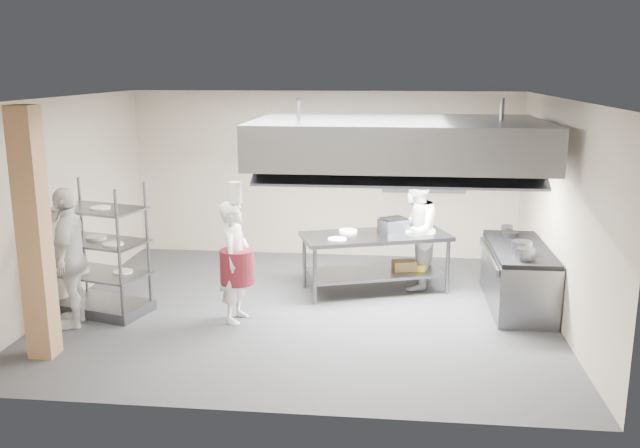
# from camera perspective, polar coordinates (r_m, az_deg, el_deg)

# --- Properties ---
(floor) EXTENTS (7.00, 7.00, 0.00)m
(floor) POSITION_cam_1_polar(r_m,az_deg,el_deg) (9.84, -1.44, -7.21)
(floor) COLOR #38383A
(floor) RESTS_ON ground
(ceiling) EXTENTS (7.00, 7.00, 0.00)m
(ceiling) POSITION_cam_1_polar(r_m,az_deg,el_deg) (9.24, -1.55, 10.53)
(ceiling) COLOR silver
(ceiling) RESTS_ON wall_back
(wall_back) EXTENTS (7.00, 0.00, 7.00)m
(wall_back) POSITION_cam_1_polar(r_m,az_deg,el_deg) (12.35, 0.38, 4.18)
(wall_back) COLOR #B5A690
(wall_back) RESTS_ON ground
(wall_left) EXTENTS (0.00, 6.00, 6.00)m
(wall_left) POSITION_cam_1_polar(r_m,az_deg,el_deg) (10.48, -20.84, 1.71)
(wall_left) COLOR #B5A690
(wall_left) RESTS_ON ground
(wall_right) EXTENTS (0.00, 6.00, 6.00)m
(wall_right) POSITION_cam_1_polar(r_m,az_deg,el_deg) (9.61, 19.67, 0.84)
(wall_right) COLOR #B5A690
(wall_right) RESTS_ON ground
(column) EXTENTS (0.30, 0.30, 3.00)m
(column) POSITION_cam_1_polar(r_m,az_deg,el_deg) (8.56, -22.93, -0.86)
(column) COLOR tan
(column) RESTS_ON floor
(exhaust_hood) EXTENTS (4.00, 2.50, 0.60)m
(exhaust_hood) POSITION_cam_1_polar(r_m,az_deg,el_deg) (9.59, 6.57, 6.95)
(exhaust_hood) COLOR slate
(exhaust_hood) RESTS_ON ceiling
(hood_strip_a) EXTENTS (1.60, 0.12, 0.04)m
(hood_strip_a) POSITION_cam_1_polar(r_m,az_deg,el_deg) (9.67, 1.16, 5.17)
(hood_strip_a) COLOR white
(hood_strip_a) RESTS_ON exhaust_hood
(hood_strip_b) EXTENTS (1.60, 0.12, 0.04)m
(hood_strip_b) POSITION_cam_1_polar(r_m,az_deg,el_deg) (9.68, 11.88, 4.90)
(hood_strip_b) COLOR white
(hood_strip_b) RESTS_ON exhaust_hood
(wall_shelf) EXTENTS (1.50, 0.28, 0.04)m
(wall_shelf) POSITION_cam_1_polar(r_m,az_deg,el_deg) (12.15, 8.80, 3.87)
(wall_shelf) COLOR slate
(wall_shelf) RESTS_ON wall_back
(island) EXTENTS (2.42, 1.61, 0.91)m
(island) POSITION_cam_1_polar(r_m,az_deg,el_deg) (10.52, 4.65, -3.28)
(island) COLOR slate
(island) RESTS_ON floor
(island_worktop) EXTENTS (2.42, 1.61, 0.06)m
(island_worktop) POSITION_cam_1_polar(r_m,az_deg,el_deg) (10.41, 4.70, -1.03)
(island_worktop) COLOR slate
(island_worktop) RESTS_ON island
(island_undershelf) EXTENTS (2.22, 1.46, 0.04)m
(island_undershelf) POSITION_cam_1_polar(r_m,az_deg,el_deg) (10.57, 4.64, -4.09)
(island_undershelf) COLOR slate
(island_undershelf) RESTS_ON island
(pass_rack) EXTENTS (1.39, 1.04, 1.87)m
(pass_rack) POSITION_cam_1_polar(r_m,az_deg,el_deg) (9.94, -18.01, -2.00)
(pass_rack) COLOR gray
(pass_rack) RESTS_ON floor
(cooking_range) EXTENTS (0.80, 2.00, 0.84)m
(cooking_range) POSITION_cam_1_polar(r_m,az_deg,el_deg) (10.26, 16.30, -4.41)
(cooking_range) COLOR slate
(cooking_range) RESTS_ON floor
(range_top) EXTENTS (0.78, 1.96, 0.06)m
(range_top) POSITION_cam_1_polar(r_m,az_deg,el_deg) (10.14, 16.46, -1.98)
(range_top) COLOR black
(range_top) RESTS_ON cooking_range
(chef_head) EXTENTS (0.48, 0.66, 1.67)m
(chef_head) POSITION_cam_1_polar(r_m,az_deg,el_deg) (9.25, -7.12, -3.19)
(chef_head) COLOR silver
(chef_head) RESTS_ON floor
(chef_line) EXTENTS (0.87, 1.02, 1.84)m
(chef_line) POSITION_cam_1_polar(r_m,az_deg,el_deg) (10.64, 7.97, -0.58)
(chef_line) COLOR silver
(chef_line) RESTS_ON floor
(chef_plating) EXTENTS (0.70, 1.19, 1.89)m
(chef_plating) POSITION_cam_1_polar(r_m,az_deg,el_deg) (9.59, -20.31, -2.63)
(chef_plating) COLOR white
(chef_plating) RESTS_ON floor
(griddle) EXTENTS (0.51, 0.49, 0.20)m
(griddle) POSITION_cam_1_polar(r_m,az_deg,el_deg) (10.59, 6.19, -0.11)
(griddle) COLOR slate
(griddle) RESTS_ON island_worktop
(wicker_basket) EXTENTS (0.40, 0.32, 0.15)m
(wicker_basket) POSITION_cam_1_polar(r_m,az_deg,el_deg) (10.64, 7.09, -3.47)
(wicker_basket) COLOR olive
(wicker_basket) RESTS_ON island_undershelf
(stockpot) EXTENTS (0.27, 0.27, 0.19)m
(stockpot) POSITION_cam_1_polar(r_m,az_deg,el_deg) (9.67, 16.62, -1.94)
(stockpot) COLOR gray
(stockpot) RESTS_ON range_top
(plate_stack) EXTENTS (0.28, 0.28, 0.05)m
(plate_stack) POSITION_cam_1_polar(r_m,az_deg,el_deg) (10.03, -17.87, -3.85)
(plate_stack) COLOR white
(plate_stack) RESTS_ON pass_rack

